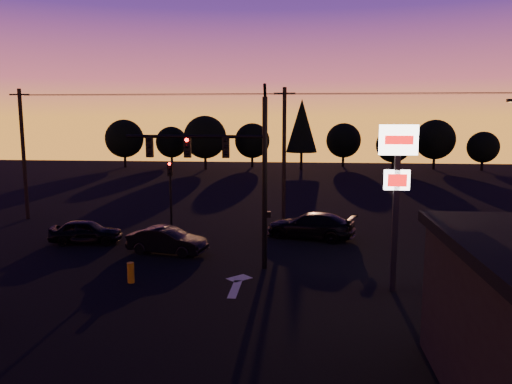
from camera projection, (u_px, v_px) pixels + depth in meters
The scene contains 21 objects.
ground at pixel (219, 297), 19.82m from camera, with size 120.00×120.00×0.00m, color black.
lane_arrow at pixel (237, 284), 21.41m from camera, with size 1.20×3.10×0.01m.
traffic_signal_mast at pixel (230, 164), 23.02m from camera, with size 6.79×0.52×8.58m.
secondary_signal at pixel (170, 185), 31.16m from camera, with size 0.30×0.31×4.35m.
pylon_sign at pixel (397, 172), 19.90m from camera, with size 1.50×0.28×6.80m.
utility_pole_0 at pixel (23, 154), 34.41m from camera, with size 1.40×0.26×9.00m.
utility_pole_1 at pixel (284, 155), 32.73m from camera, with size 1.40×0.26×9.00m.
power_wires at pixel (285, 94), 32.13m from camera, with size 36.00×1.22×0.07m.
bollard at pixel (131, 273), 21.51m from camera, with size 0.30×0.30×0.89m, color #BB8109.
tree_0 at pixel (124, 139), 70.48m from camera, with size 5.36×5.36×6.74m.
tree_1 at pixel (171, 142), 72.97m from camera, with size 4.54×4.54×5.71m.
tree_2 at pixel (205, 137), 67.35m from camera, with size 5.77×5.78×7.26m.
tree_3 at pixel (252, 141), 70.82m from camera, with size 4.95×4.95×6.22m.
tree_4 at pixel (302, 126), 66.89m from camera, with size 4.18×4.18×9.50m.
tree_5 at pixel (344, 140), 71.57m from camera, with size 4.95×4.95×6.22m.
tree_6 at pixel (394, 145), 65.15m from camera, with size 4.54×4.54×5.71m.
tree_7 at pixel (435, 140), 67.45m from camera, with size 5.36×5.36×6.74m.
tree_8 at pixel (483, 147), 66.05m from camera, with size 4.12×4.12×5.19m.
car_left at pixel (86, 231), 28.23m from camera, with size 1.59×3.96×1.35m, color black.
car_mid at pixel (167, 241), 26.12m from camera, with size 1.45×4.15×1.37m, color black.
car_right at pixel (310, 225), 29.41m from camera, with size 2.13×5.24×1.52m, color black.
Camera 1 is at (3.25, -18.75, 7.10)m, focal length 35.00 mm.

